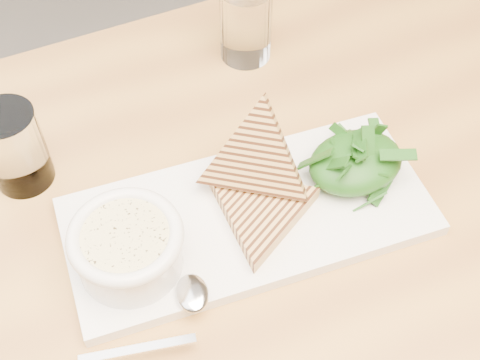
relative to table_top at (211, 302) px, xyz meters
name	(u,v)px	position (x,y,z in m)	size (l,w,h in m)	color
table_top	(211,302)	(0.00, 0.00, 0.00)	(1.33, 0.88, 0.04)	#B4803B
table_leg_br	(406,113)	(0.61, 0.39, -0.37)	(0.06, 0.06, 0.70)	#B4803B
platter	(248,216)	(0.08, 0.06, 0.03)	(0.39, 0.18, 0.02)	white
soup_bowl	(129,251)	(-0.06, 0.06, 0.06)	(0.11, 0.11, 0.04)	white
soup	(125,237)	(-0.06, 0.06, 0.08)	(0.09, 0.09, 0.01)	beige
bowl_rim	(125,236)	(-0.06, 0.06, 0.09)	(0.11, 0.11, 0.01)	white
sandwich_flat	(261,213)	(0.08, 0.05, 0.05)	(0.14, 0.14, 0.02)	tan
sandwich_lean	(256,159)	(0.10, 0.09, 0.08)	(0.14, 0.14, 0.08)	tan
salad_base	(356,162)	(0.21, 0.06, 0.06)	(0.11, 0.09, 0.04)	#114210
arugula_pile	(356,159)	(0.21, 0.06, 0.06)	(0.11, 0.10, 0.05)	#225116
spoon_bowl	(192,293)	(-0.02, 0.00, 0.04)	(0.03, 0.04, 0.01)	silver
spoon_handle	(138,349)	(-0.09, -0.03, 0.04)	(0.11, 0.01, 0.00)	silver
glass_near	(15,148)	(-0.13, 0.23, 0.07)	(0.07, 0.07, 0.10)	white
glass_far	(246,23)	(0.20, 0.31, 0.07)	(0.07, 0.07, 0.10)	white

